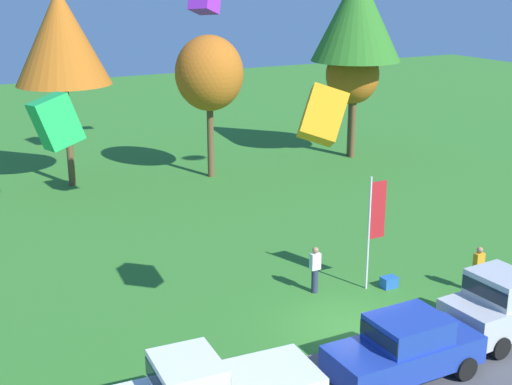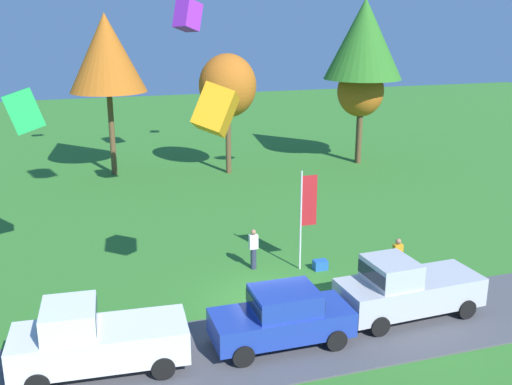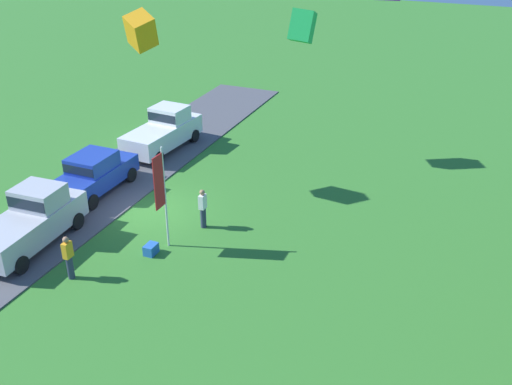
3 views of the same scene
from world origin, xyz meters
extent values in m
plane|color=#337528|center=(0.00, 0.00, 0.00)|extent=(120.00, 120.00, 0.00)
cube|color=#4C4C51|center=(0.00, -2.97, 0.03)|extent=(36.00, 4.40, 0.06)
cube|color=white|center=(-6.04, -2.79, 0.90)|extent=(5.12, 2.24, 1.00)
cube|color=white|center=(-6.84, -2.74, 1.80)|extent=(1.62, 1.86, 0.80)
cube|color=#19232D|center=(-6.84, -2.74, 1.80)|extent=(1.64, 1.83, 0.44)
cylinder|color=black|center=(-7.80, -3.58, 0.40)|extent=(0.69, 0.29, 0.68)
cylinder|color=black|center=(-7.67, -1.78, 0.40)|extent=(0.69, 0.29, 0.68)
cylinder|color=black|center=(-4.40, -3.81, 0.40)|extent=(0.69, 0.29, 0.68)
cylinder|color=black|center=(-4.28, -2.01, 0.40)|extent=(0.69, 0.29, 0.68)
cube|color=#1E389E|center=(-0.56, -3.04, 0.80)|extent=(4.41, 1.81, 0.80)
cube|color=#1E389E|center=(-0.46, -3.04, 1.55)|extent=(2.00, 1.65, 0.70)
cube|color=#19232D|center=(-0.46, -3.04, 1.55)|extent=(2.04, 1.61, 0.38)
cylinder|color=black|center=(-2.05, -3.89, 0.40)|extent=(0.68, 0.24, 0.68)
cylinder|color=black|center=(-2.05, -2.18, 0.40)|extent=(0.68, 0.24, 0.68)
cylinder|color=black|center=(0.94, -3.90, 0.40)|extent=(0.68, 0.24, 0.68)
cylinder|color=black|center=(0.94, -2.19, 0.40)|extent=(0.68, 0.24, 0.68)
cube|color=#B7B7BC|center=(4.30, -2.54, 0.90)|extent=(5.08, 2.12, 1.00)
cube|color=#B7B7BC|center=(3.50, -2.58, 1.80)|extent=(1.58, 1.82, 0.80)
cube|color=#19232D|center=(3.50, -2.58, 1.80)|extent=(1.60, 1.79, 0.44)
cylinder|color=black|center=(2.64, -3.52, 0.40)|extent=(0.69, 0.27, 0.68)
cylinder|color=black|center=(2.56, -1.72, 0.40)|extent=(0.69, 0.27, 0.68)
cylinder|color=black|center=(5.96, -1.57, 0.40)|extent=(0.69, 0.27, 0.68)
cylinder|color=#2D334C|center=(5.46, 0.25, 0.44)|extent=(0.24, 0.24, 0.88)
cube|color=orange|center=(5.46, 0.25, 1.18)|extent=(0.36, 0.22, 0.60)
sphere|color=#9E7051|center=(5.46, 0.25, 1.60)|extent=(0.22, 0.22, 0.22)
cylinder|color=#2D334C|center=(0.39, 2.94, 0.44)|extent=(0.24, 0.24, 0.88)
cube|color=white|center=(0.39, 2.94, 1.18)|extent=(0.36, 0.22, 0.60)
sphere|color=#9E7051|center=(0.39, 2.94, 1.60)|extent=(0.22, 0.22, 0.22)
cylinder|color=silver|center=(2.20, 2.34, 2.08)|extent=(0.08, 0.08, 4.17)
cube|color=red|center=(2.55, 2.34, 2.92)|extent=(0.64, 0.04, 2.08)
cube|color=blue|center=(2.98, 2.02, 0.20)|extent=(0.56, 0.40, 0.40)
cube|color=green|center=(-7.89, 4.16, 6.72)|extent=(1.49, 1.22, 1.75)
cube|color=orange|center=(-2.02, -0.90, 7.22)|extent=(1.74, 1.54, 1.82)
camera|label=1|loc=(-12.35, -16.47, 10.80)|focal=50.00mm
camera|label=2|loc=(-6.37, -18.82, 10.01)|focal=42.00mm
camera|label=3|loc=(19.26, 13.22, 12.43)|focal=42.00mm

